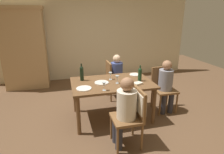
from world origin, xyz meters
TOP-DOWN VIEW (x-y plane):
  - ground_plane at (0.00, 0.00)m, footprint 10.00×10.00m
  - rear_room_partition at (0.00, 2.69)m, footprint 6.40×0.12m
  - armoire_cabinet at (-1.86, 2.24)m, footprint 1.18×0.62m
  - dining_table at (0.00, 0.00)m, footprint 1.53×0.98m
  - chair_right_end at (1.14, 0.09)m, footprint 0.44×0.44m
  - chair_near at (0.12, -0.87)m, footprint 0.46×0.44m
  - chair_far_right at (0.26, 0.87)m, footprint 0.44×0.44m
  - person_woman_host at (1.14, -0.03)m, footprint 0.29×0.33m
  - person_man_bearded at (-0.03, -0.87)m, footprint 0.35×0.30m
  - person_man_guest at (0.37, 0.87)m, footprint 0.33×0.28m
  - wine_bottle_tall_green at (-0.54, 0.23)m, footprint 0.07×0.07m
  - wine_bottle_dark_red at (0.53, -0.07)m, footprint 0.07×0.07m
  - wine_glass_near_left at (0.08, -0.09)m, footprint 0.07×0.07m
  - wine_glass_centre at (0.01, 0.15)m, footprint 0.07×0.07m
  - wine_glass_near_right at (-0.23, -0.37)m, footprint 0.07×0.07m
  - dinner_plate_host at (-0.20, -0.00)m, footprint 0.27×0.27m
  - dinner_plate_guest_left at (0.58, 0.31)m, footprint 0.22×0.22m
  - dinner_plate_guest_right at (-0.56, -0.21)m, footprint 0.26×0.26m
  - folded_napkin at (0.43, -0.23)m, footprint 0.19×0.17m

SIDE VIEW (x-z plane):
  - ground_plane at x=0.00m, z-range 0.00..0.00m
  - chair_right_end at x=1.14m, z-range 0.07..0.99m
  - chair_far_right at x=0.26m, z-range 0.07..0.99m
  - chair_near at x=0.12m, z-range 0.13..1.05m
  - person_man_guest at x=0.37m, z-range 0.09..1.17m
  - person_woman_host at x=1.14m, z-range 0.09..1.19m
  - person_man_bearded at x=-0.03m, z-range 0.09..1.21m
  - dining_table at x=0.00m, z-range 0.28..1.03m
  - dinner_plate_host at x=-0.20m, z-range 0.75..0.76m
  - dinner_plate_guest_left at x=0.58m, z-range 0.75..0.76m
  - dinner_plate_guest_right at x=-0.56m, z-range 0.75..0.76m
  - folded_napkin at x=0.43m, z-range 0.75..0.78m
  - wine_glass_near_left at x=0.08m, z-range 0.78..0.93m
  - wine_glass_centre at x=0.01m, z-range 0.78..0.93m
  - wine_glass_near_right at x=-0.23m, z-range 0.78..0.93m
  - wine_bottle_dark_red at x=0.53m, z-range 0.73..1.04m
  - wine_bottle_tall_green at x=-0.54m, z-range 0.73..1.07m
  - armoire_cabinet at x=-1.86m, z-range 0.01..2.19m
  - rear_room_partition at x=0.00m, z-range 0.00..2.70m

